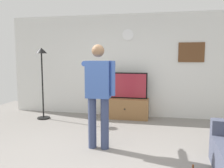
# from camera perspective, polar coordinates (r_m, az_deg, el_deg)

# --- Properties ---
(ground_plane) EXTENTS (8.40, 8.40, 0.00)m
(ground_plane) POSITION_cam_1_polar(r_m,az_deg,el_deg) (3.66, -4.53, -18.75)
(ground_plane) COLOR gray
(back_wall) EXTENTS (6.40, 0.10, 2.70)m
(back_wall) POSITION_cam_1_polar(r_m,az_deg,el_deg) (6.20, 2.97, 4.57)
(back_wall) COLOR silver
(back_wall) RESTS_ON ground_plane
(tv_stand) EXTENTS (1.16, 0.44, 0.52)m
(tv_stand) POSITION_cam_1_polar(r_m,az_deg,el_deg) (5.98, 3.44, -6.06)
(tv_stand) COLOR olive
(tv_stand) RESTS_ON ground_plane
(television) EXTENTS (1.08, 0.07, 0.67)m
(television) POSITION_cam_1_polar(r_m,az_deg,el_deg) (5.92, 3.54, -0.36)
(television) COLOR black
(television) RESTS_ON tv_stand
(wall_clock) EXTENTS (0.29, 0.03, 0.29)m
(wall_clock) POSITION_cam_1_polar(r_m,az_deg,el_deg) (6.15, 3.96, 12.10)
(wall_clock) COLOR white
(framed_picture) EXTENTS (0.63, 0.04, 0.49)m
(framed_picture) POSITION_cam_1_polar(r_m,az_deg,el_deg) (6.12, 19.07, 7.44)
(framed_picture) COLOR brown
(floor_lamp) EXTENTS (0.32, 0.32, 1.81)m
(floor_lamp) POSITION_cam_1_polar(r_m,az_deg,el_deg) (6.07, -16.98, 3.76)
(floor_lamp) COLOR black
(floor_lamp) RESTS_ON ground_plane
(person_standing_nearer_lamp) EXTENTS (0.58, 0.78, 1.78)m
(person_standing_nearer_lamp) POSITION_cam_1_polar(r_m,az_deg,el_deg) (3.90, -3.38, -1.58)
(person_standing_nearer_lamp) COLOR #384266
(person_standing_nearer_lamp) RESTS_ON ground_plane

